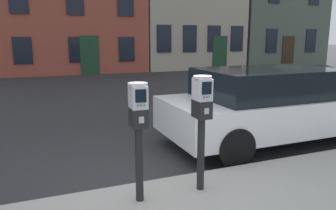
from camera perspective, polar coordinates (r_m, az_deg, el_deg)
ground_plane at (r=4.31m, az=-2.74°, el=-15.73°), size 160.00×160.00×0.00m
parking_meter_near_kerb at (r=3.62m, az=-5.16°, el=-2.79°), size 0.22×0.26×1.37m
parking_meter_twin_adjacent at (r=3.90m, az=5.89°, el=-1.32°), size 0.22×0.26×1.41m
parked_car_grey_estate at (r=6.57m, az=18.16°, el=0.20°), size 4.44×1.88×1.42m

